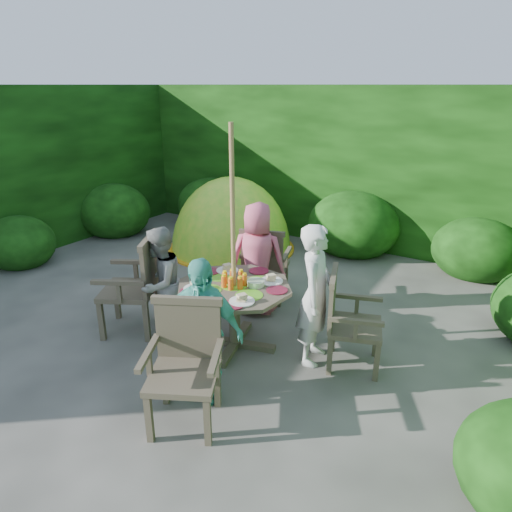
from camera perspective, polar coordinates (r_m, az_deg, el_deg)
The scene contains 13 objects.
ground at distance 5.10m, azimuth -8.69°, elevation -8.98°, with size 60.00×60.00×0.00m, color #413F3A.
hedge_enclosure at distance 5.64m, azimuth -0.51°, elevation 7.86°, with size 9.00×9.00×2.50m.
patio_table at distance 4.48m, azimuth -2.69°, elevation -4.93°, with size 1.42×1.42×0.81m.
parasol_pole at distance 4.28m, azimuth -2.86°, elevation 1.53°, with size 0.04×0.04×2.20m, color olive.
garden_chair_right at distance 4.32m, azimuth 11.33°, elevation -7.74°, with size 0.62×0.66×0.89m.
garden_chair_left at distance 4.95m, azimuth -14.70°, elevation -3.34°, with size 0.77×0.79×1.02m.
garden_chair_back at distance 5.48m, azimuth 1.09°, elevation -0.95°, with size 0.66×0.62×0.91m.
garden_chair_front at distance 3.64m, azimuth -8.82°, elevation -12.95°, with size 0.73×0.70×0.94m.
child_right at distance 4.26m, azimuth 7.49°, elevation -4.86°, with size 0.49×0.32×1.36m, color silver.
child_left at distance 4.78m, azimuth -11.86°, elevation -3.36°, with size 0.58×0.45×1.18m, color gray.
child_back at distance 5.15m, azimuth 0.17°, elevation -0.38°, with size 0.64×0.41×1.30m, color #D05672.
child_front at distance 3.80m, azimuth -6.77°, elevation -9.10°, with size 0.73×0.30×1.25m, color #4EB8A6.
dome_tent at distance 7.42m, azimuth -3.16°, elevation 0.94°, with size 2.40×2.40×2.32m.
Camera 1 is at (2.98, -3.30, 2.50)m, focal length 32.00 mm.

